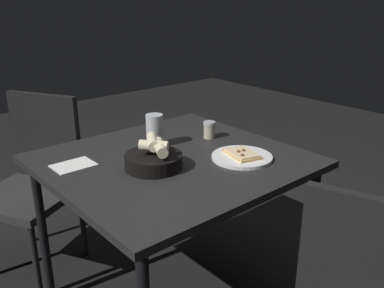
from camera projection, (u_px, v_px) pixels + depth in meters
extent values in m
cube|color=black|center=(173.00, 161.00, 1.75)|extent=(1.00, 0.94, 0.03)
cylinder|color=black|center=(309.00, 242.00, 1.86)|extent=(0.04, 0.04, 0.72)
cylinder|color=black|center=(43.00, 235.00, 1.91)|extent=(0.04, 0.04, 0.72)
cylinder|color=black|center=(190.00, 182.00, 2.44)|extent=(0.04, 0.04, 0.72)
cylinder|color=white|center=(242.00, 157.00, 1.74)|extent=(0.25, 0.25, 0.01)
cube|color=tan|center=(242.00, 154.00, 1.74)|extent=(0.13, 0.17, 0.01)
cube|color=beige|center=(242.00, 153.00, 1.73)|extent=(0.12, 0.16, 0.01)
sphere|color=brown|center=(238.00, 152.00, 1.73)|extent=(0.02, 0.02, 0.02)
sphere|color=brown|center=(243.00, 151.00, 1.74)|extent=(0.02, 0.02, 0.02)
sphere|color=brown|center=(242.00, 155.00, 1.69)|extent=(0.02, 0.02, 0.02)
cylinder|color=black|center=(153.00, 161.00, 1.64)|extent=(0.23, 0.23, 0.06)
cylinder|color=beige|center=(153.00, 142.00, 1.64)|extent=(0.10, 0.13, 0.04)
cylinder|color=beige|center=(160.00, 147.00, 1.60)|extent=(0.10, 0.14, 0.04)
cylinder|color=beige|center=(154.00, 146.00, 1.60)|extent=(0.10, 0.11, 0.04)
cylinder|color=red|center=(166.00, 161.00, 1.66)|extent=(0.06, 0.06, 0.03)
cylinder|color=silver|center=(155.00, 130.00, 1.86)|extent=(0.08, 0.08, 0.15)
cylinder|color=#B97F17|center=(155.00, 135.00, 1.87)|extent=(0.07, 0.07, 0.09)
cylinder|color=#BFB299|center=(209.00, 131.00, 1.98)|extent=(0.05, 0.05, 0.06)
cylinder|color=maroon|center=(209.00, 134.00, 1.99)|extent=(0.05, 0.05, 0.03)
cylinder|color=#B7B7BC|center=(209.00, 123.00, 1.97)|extent=(0.06, 0.06, 0.01)
cube|color=white|center=(74.00, 165.00, 1.67)|extent=(0.16, 0.12, 0.00)
cube|color=black|center=(372.00, 288.00, 1.45)|extent=(0.56, 0.56, 0.04)
cube|color=black|center=(372.00, 263.00, 1.22)|extent=(0.16, 0.41, 0.41)
cube|color=#2B2B2B|center=(26.00, 196.00, 2.14)|extent=(0.60, 0.60, 0.04)
cube|color=black|center=(46.00, 137.00, 2.23)|extent=(0.23, 0.38, 0.47)
cylinder|color=black|center=(36.00, 262.00, 1.98)|extent=(0.03, 0.03, 0.40)
cylinder|color=black|center=(28.00, 211.00, 2.44)|extent=(0.03, 0.03, 0.40)
cylinder|color=black|center=(83.00, 223.00, 2.32)|extent=(0.03, 0.03, 0.40)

